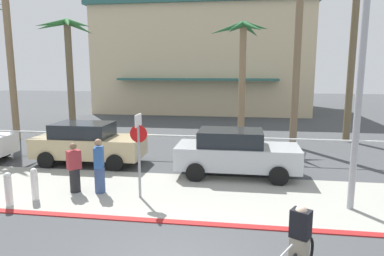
# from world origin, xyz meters

# --- Properties ---
(ground_plane) EXTENTS (80.00, 80.00, 0.00)m
(ground_plane) POSITION_xyz_m (0.00, 10.00, 0.00)
(ground_plane) COLOR #424447
(sidewalk_strip) EXTENTS (44.00, 4.00, 0.02)m
(sidewalk_strip) POSITION_xyz_m (0.00, 4.20, 0.01)
(sidewalk_strip) COLOR #9E9E93
(sidewalk_strip) RESTS_ON ground
(curb_paint) EXTENTS (44.00, 0.24, 0.03)m
(curb_paint) POSITION_xyz_m (0.00, 2.20, 0.01)
(curb_paint) COLOR maroon
(curb_paint) RESTS_ON ground
(building_backdrop) EXTENTS (18.73, 13.32, 9.44)m
(building_backdrop) POSITION_xyz_m (-2.43, 27.95, 4.74)
(building_backdrop) COLOR beige
(building_backdrop) RESTS_ON ground
(rail_fence) EXTENTS (20.99, 0.08, 1.04)m
(rail_fence) POSITION_xyz_m (0.00, 8.50, 0.84)
(rail_fence) COLOR white
(rail_fence) RESTS_ON ground
(stop_sign_bike_lane) EXTENTS (0.52, 0.56, 2.56)m
(stop_sign_bike_lane) POSITION_xyz_m (-1.77, 3.75, 1.68)
(stop_sign_bike_lane) COLOR gray
(stop_sign_bike_lane) RESTS_ON ground
(bollard_2) EXTENTS (0.20, 0.20, 1.00)m
(bollard_2) POSITION_xyz_m (-5.27, 2.58, 0.52)
(bollard_2) COLOR white
(bollard_2) RESTS_ON ground
(bollard_3) EXTENTS (0.20, 0.20, 1.00)m
(bollard_3) POSITION_xyz_m (-4.78, 3.08, 0.52)
(bollard_3) COLOR white
(bollard_3) RESTS_ON ground
(streetlight_curb) EXTENTS (0.24, 2.54, 7.50)m
(streetlight_curb) POSITION_xyz_m (4.29, 3.53, 4.28)
(streetlight_curb) COLOR #9EA0A5
(streetlight_curb) RESTS_ON ground
(palm_tree_1) EXTENTS (3.11, 2.72, 9.51)m
(palm_tree_1) POSITION_xyz_m (-11.17, 11.35, 7.05)
(palm_tree_1) COLOR #846B4C
(palm_tree_1) RESTS_ON ground
(palm_tree_2) EXTENTS (3.13, 3.17, 6.47)m
(palm_tree_2) POSITION_xyz_m (-8.08, 11.86, 4.77)
(palm_tree_2) COLOR brown
(palm_tree_2) RESTS_ON ground
(palm_tree_3) EXTENTS (3.06, 3.22, 6.29)m
(palm_tree_3) POSITION_xyz_m (1.15, 12.71, 4.66)
(palm_tree_3) COLOR #846B4C
(palm_tree_3) RESTS_ON ground
(palm_tree_5) EXTENTS (2.99, 3.15, 9.95)m
(palm_tree_5) POSITION_xyz_m (6.80, 13.47, 7.26)
(palm_tree_5) COLOR brown
(palm_tree_5) RESTS_ON ground
(car_tan_1) EXTENTS (4.40, 2.02, 1.69)m
(car_tan_1) POSITION_xyz_m (-4.98, 7.19, 0.87)
(car_tan_1) COLOR tan
(car_tan_1) RESTS_ON ground
(car_silver_2) EXTENTS (4.40, 2.02, 1.69)m
(car_silver_2) POSITION_xyz_m (1.04, 6.42, 0.87)
(car_silver_2) COLOR #B2B7BC
(car_silver_2) RESTS_ON ground
(cyclist_black_0) EXTENTS (0.94, 1.62, 1.50)m
(cyclist_black_0) POSITION_xyz_m (2.32, 0.06, 0.69)
(cyclist_black_0) COLOR black
(cyclist_black_0) RESTS_ON ground
(pedestrian_0) EXTENTS (0.39, 0.45, 1.74)m
(pedestrian_0) POSITION_xyz_m (-3.13, 3.96, 0.81)
(pedestrian_0) COLOR #384C7A
(pedestrian_0) RESTS_ON ground
(pedestrian_1) EXTENTS (0.46, 0.47, 1.60)m
(pedestrian_1) POSITION_xyz_m (-3.93, 3.91, 0.73)
(pedestrian_1) COLOR #232326
(pedestrian_1) RESTS_ON ground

